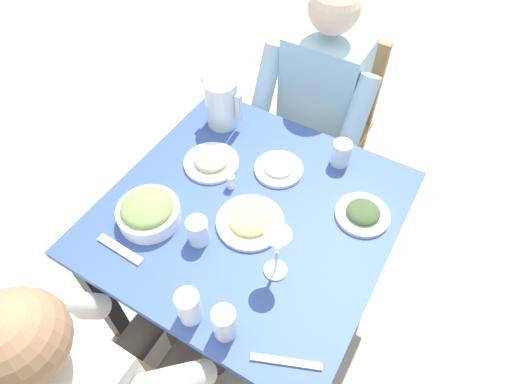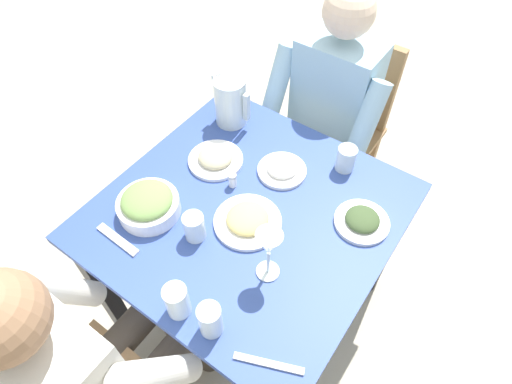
{
  "view_description": "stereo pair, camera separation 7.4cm",
  "coord_description": "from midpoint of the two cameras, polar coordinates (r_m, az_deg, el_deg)",
  "views": [
    {
      "loc": [
        0.45,
        -0.71,
        1.84
      ],
      "look_at": [
        -0.0,
        0.05,
        0.75
      ],
      "focal_mm": 30.2,
      "sensor_mm": 36.0,
      "label": 1
    },
    {
      "loc": [
        0.51,
        -0.67,
        1.84
      ],
      "look_at": [
        -0.0,
        0.05,
        0.75
      ],
      "focal_mm": 30.2,
      "sensor_mm": 36.0,
      "label": 2
    }
  ],
  "objects": [
    {
      "name": "ground_plane",
      "position": [
        2.03,
        0.33,
        -14.35
      ],
      "size": [
        8.0,
        8.0,
        0.0
      ],
      "primitive_type": "plane",
      "color": "#B7AD99"
    },
    {
      "name": "dining_table",
      "position": [
        1.51,
        0.44,
        -4.96
      ],
      "size": [
        0.91,
        0.91,
        0.71
      ],
      "color": "#334C99",
      "rests_on": "ground_plane"
    },
    {
      "name": "chair_far",
      "position": [
        2.09,
        12.03,
        9.4
      ],
      "size": [
        0.4,
        0.4,
        0.87
      ],
      "color": "#997047",
      "rests_on": "ground_plane"
    },
    {
      "name": "diner_near",
      "position": [
        1.33,
        -18.27,
        -19.86
      ],
      "size": [
        0.48,
        0.53,
        1.16
      ],
      "color": "silver",
      "rests_on": "ground_plane"
    },
    {
      "name": "diner_far",
      "position": [
        1.85,
        9.83,
        9.44
      ],
      "size": [
        0.48,
        0.53,
        1.16
      ],
      "color": "#9EC6E0",
      "rests_on": "ground_plane"
    },
    {
      "name": "water_pitcher",
      "position": [
        1.65,
        -2.06,
        11.86
      ],
      "size": [
        0.16,
        0.12,
        0.19
      ],
      "color": "silver",
      "rests_on": "dining_table"
    },
    {
      "name": "salad_bowl",
      "position": [
        1.41,
        -12.65,
        -1.59
      ],
      "size": [
        0.2,
        0.2,
        0.09
      ],
      "color": "white",
      "rests_on": "dining_table"
    },
    {
      "name": "plate_fries",
      "position": [
        1.37,
        0.44,
        -3.78
      ],
      "size": [
        0.22,
        0.22,
        0.05
      ],
      "color": "white",
      "rests_on": "dining_table"
    },
    {
      "name": "plate_beans",
      "position": [
        1.54,
        -4.01,
        4.43
      ],
      "size": [
        0.2,
        0.2,
        0.05
      ],
      "color": "white",
      "rests_on": "dining_table"
    },
    {
      "name": "plate_dolmas",
      "position": [
        1.42,
        15.34,
        -3.72
      ],
      "size": [
        0.18,
        0.18,
        0.04
      ],
      "color": "white",
      "rests_on": "dining_table"
    },
    {
      "name": "plate_yoghurt",
      "position": [
        1.51,
        4.99,
        2.95
      ],
      "size": [
        0.17,
        0.17,
        0.04
      ],
      "color": "white",
      "rests_on": "dining_table"
    },
    {
      "name": "water_glass_near_left",
      "position": [
        1.2,
        -8.63,
        -14.12
      ],
      "size": [
        0.07,
        0.07,
        0.11
      ],
      "primitive_type": "cylinder",
      "color": "silver",
      "rests_on": "dining_table"
    },
    {
      "name": "water_glass_by_pitcher",
      "position": [
        1.54,
        13.21,
        4.29
      ],
      "size": [
        0.07,
        0.07,
        0.09
      ],
      "primitive_type": "cylinder",
      "color": "silver",
      "rests_on": "dining_table"
    },
    {
      "name": "water_glass_far_left",
      "position": [
        1.17,
        -4.19,
        -16.6
      ],
      "size": [
        0.06,
        0.06,
        0.11
      ],
      "primitive_type": "cylinder",
      "color": "silver",
      "rests_on": "dining_table"
    },
    {
      "name": "water_glass_center",
      "position": [
        1.33,
        -6.59,
        -4.66
      ],
      "size": [
        0.07,
        0.07,
        0.1
      ],
      "primitive_type": "cylinder",
      "color": "silver",
      "rests_on": "dining_table"
    },
    {
      "name": "wine_glass",
      "position": [
        1.17,
        3.55,
        -7.28
      ],
      "size": [
        0.08,
        0.08,
        0.2
      ],
      "color": "silver",
      "rests_on": "dining_table"
    },
    {
      "name": "salt_shaker",
      "position": [
        1.46,
        -1.68,
        1.56
      ],
      "size": [
        0.03,
        0.03,
        0.05
      ],
      "color": "white",
      "rests_on": "dining_table"
    },
    {
      "name": "fork_near",
      "position": [
        1.4,
        -16.4,
        -6.12
      ],
      "size": [
        0.17,
        0.03,
        0.01
      ],
      "primitive_type": "cube",
      "rotation": [
        0.0,
        0.0,
        -0.04
      ],
      "color": "silver",
      "rests_on": "dining_table"
    },
    {
      "name": "knife_near",
      "position": [
        1.19,
        3.62,
        -21.8
      ],
      "size": [
        0.18,
        0.09,
        0.01
      ],
      "primitive_type": "cube",
      "rotation": [
        0.0,
        0.0,
        0.39
      ],
      "color": "silver",
      "rests_on": "dining_table"
    }
  ]
}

